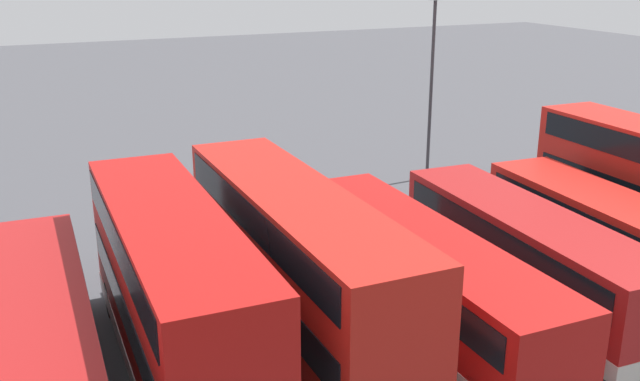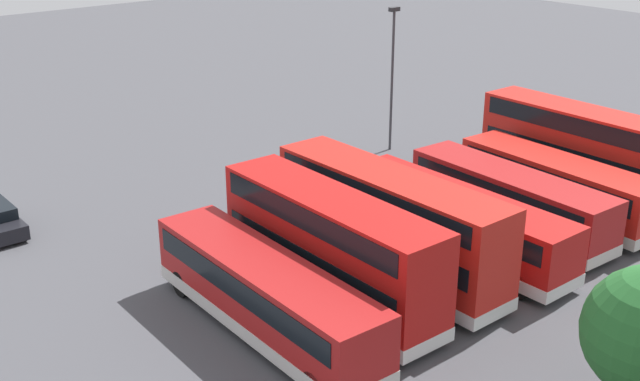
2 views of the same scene
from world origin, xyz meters
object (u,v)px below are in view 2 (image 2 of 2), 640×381
(bus_single_deck_fourth, at_px, (456,221))
(lamp_post_tall, at_px, (392,69))
(bus_single_deck_second, at_px, (557,185))
(bus_single_deck_third, at_px, (510,199))
(waste_bin_yellow, at_px, (273,210))
(bus_double_decker_near_end, at_px, (585,149))
(bus_double_decker_fifth, at_px, (389,221))
(bus_double_decker_sixth, at_px, (330,246))
(bus_single_deck_seventh, at_px, (266,294))

(bus_single_deck_fourth, distance_m, lamp_post_tall, 15.34)
(bus_single_deck_second, distance_m, bus_single_deck_third, 3.34)
(waste_bin_yellow, bearing_deg, bus_double_decker_near_end, 152.77)
(bus_double_decker_near_end, xyz_separation_m, waste_bin_yellow, (14.96, -7.70, -1.98))
(bus_single_deck_fourth, xyz_separation_m, bus_double_decker_fifth, (3.74, -0.53, 0.83))
(bus_single_deck_third, xyz_separation_m, bus_single_deck_fourth, (3.89, 0.07, 0.00))
(bus_double_decker_sixth, xyz_separation_m, waste_bin_yellow, (-3.23, -8.13, -1.97))
(bus_double_decker_sixth, bearing_deg, waste_bin_yellow, -111.64)
(bus_double_decker_fifth, height_order, bus_single_deck_seventh, bus_double_decker_fifth)
(bus_double_decker_fifth, height_order, waste_bin_yellow, bus_double_decker_fifth)
(bus_single_deck_seventh, xyz_separation_m, waste_bin_yellow, (-6.57, -8.38, -1.15))
(bus_single_deck_second, relative_size, bus_double_decker_sixth, 0.98)
(bus_single_deck_seventh, bearing_deg, bus_double_decker_sixth, -175.79)
(bus_single_deck_fourth, relative_size, lamp_post_tall, 1.34)
(bus_double_decker_near_end, height_order, waste_bin_yellow, bus_double_decker_near_end)
(bus_single_deck_fourth, relative_size, bus_double_decker_sixth, 1.07)
(bus_single_deck_third, relative_size, waste_bin_yellow, 11.44)
(bus_double_decker_near_end, distance_m, bus_single_deck_second, 4.00)
(lamp_post_tall, bearing_deg, bus_single_deck_third, 70.94)
(bus_double_decker_near_end, bearing_deg, bus_double_decker_fifth, 0.62)
(bus_single_deck_fourth, height_order, bus_double_decker_fifth, bus_double_decker_fifth)
(bus_single_deck_fourth, bearing_deg, bus_single_deck_seventh, -0.05)
(lamp_post_tall, bearing_deg, bus_double_decker_sixth, 38.56)
(bus_double_decker_near_end, relative_size, waste_bin_yellow, 12.68)
(bus_single_deck_third, relative_size, bus_single_deck_fourth, 0.92)
(lamp_post_tall, bearing_deg, bus_double_decker_fifth, 45.14)
(bus_single_deck_third, bearing_deg, bus_single_deck_seventh, 0.25)
(bus_double_decker_fifth, xyz_separation_m, bus_single_deck_seventh, (6.79, 0.52, -0.83))
(bus_single_deck_seventh, distance_m, waste_bin_yellow, 10.71)
(bus_double_decker_near_end, relative_size, bus_single_deck_second, 1.11)
(bus_single_deck_fourth, bearing_deg, waste_bin_yellow, -64.72)
(bus_single_deck_second, relative_size, bus_single_deck_fourth, 0.92)
(bus_double_decker_near_end, bearing_deg, bus_double_decker_sixth, 1.36)
(bus_double_decker_near_end, relative_size, lamp_post_tall, 1.37)
(bus_double_decker_near_end, distance_m, bus_double_decker_fifth, 14.74)
(bus_double_decker_near_end, distance_m, lamp_post_tall, 12.43)
(bus_single_deck_fourth, xyz_separation_m, waste_bin_yellow, (3.96, -8.39, -1.15))
(bus_single_deck_third, height_order, bus_single_deck_seventh, same)
(lamp_post_tall, relative_size, waste_bin_yellow, 9.25)
(bus_single_deck_second, distance_m, bus_double_decker_sixth, 14.43)
(waste_bin_yellow, bearing_deg, bus_single_deck_third, 133.34)
(waste_bin_yellow, bearing_deg, bus_double_decker_fifth, 91.62)
(bus_single_deck_fourth, height_order, bus_double_decker_sixth, bus_double_decker_sixth)
(bus_double_decker_sixth, height_order, bus_single_deck_seventh, bus_double_decker_sixth)
(bus_single_deck_seventh, bearing_deg, lamp_post_tall, -146.27)
(bus_double_decker_near_end, xyz_separation_m, bus_single_deck_seventh, (21.54, 0.68, -0.83))
(bus_single_deck_third, distance_m, lamp_post_tall, 13.60)
(bus_double_decker_near_end, bearing_deg, lamp_post_tall, -76.57)
(bus_single_deck_second, xyz_separation_m, bus_single_deck_third, (3.32, -0.34, 0.00))
(lamp_post_tall, height_order, waste_bin_yellow, lamp_post_tall)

